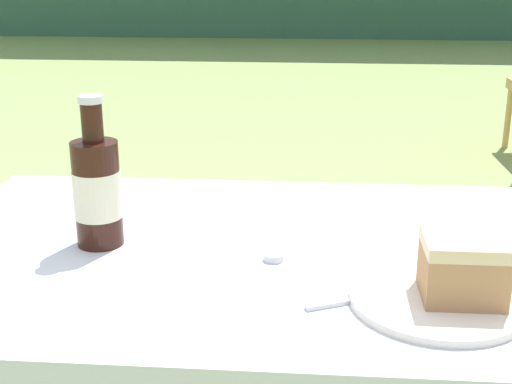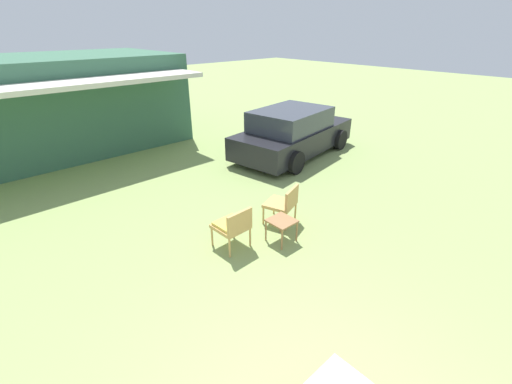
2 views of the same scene
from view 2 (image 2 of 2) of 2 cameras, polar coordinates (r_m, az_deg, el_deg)
The scene contains 5 objects.
cabin_building at distance 12.09m, azimuth -36.50°, elevation 10.96°, with size 9.54×5.37×2.70m.
parked_car at distance 10.19m, azimuth 6.15°, elevation 9.78°, with size 4.26×2.43×1.36m.
wicker_chair_cushioned at distance 5.81m, azimuth -3.90°, elevation -5.50°, with size 0.54×0.54×0.76m.
wicker_chair_plain at distance 6.54m, azimuth 4.64°, elevation -1.74°, with size 0.66×0.67×0.76m.
garden_side_table at distance 6.02m, azimuth 4.29°, elevation -5.16°, with size 0.43×0.44×0.42m.
Camera 2 is at (-1.55, -0.82, 3.48)m, focal length 24.00 mm.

